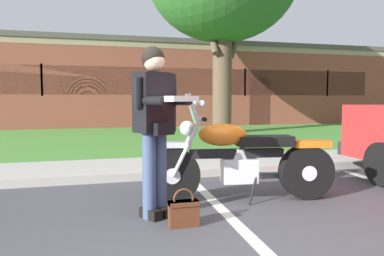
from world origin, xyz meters
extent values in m
plane|color=#424247|center=(0.00, 0.00, 0.00)|extent=(140.00, 140.00, 0.00)
cube|color=#ADA89E|center=(0.00, 2.67, 0.06)|extent=(60.00, 0.20, 0.12)
cube|color=#ADA89E|center=(0.00, 3.52, 0.04)|extent=(60.00, 1.50, 0.08)
cube|color=#478433|center=(0.00, 8.58, 0.03)|extent=(60.00, 8.62, 0.06)
cube|color=silver|center=(0.22, 0.20, 0.00)|extent=(0.36, 4.40, 0.01)
cylinder|color=black|center=(-0.20, 1.33, 0.32)|extent=(0.65, 0.19, 0.64)
cylinder|color=silver|center=(-0.20, 1.33, 0.32)|extent=(0.19, 0.14, 0.18)
cylinder|color=black|center=(1.38, 1.09, 0.32)|extent=(0.66, 0.27, 0.64)
cylinder|color=silver|center=(1.38, 1.09, 0.32)|extent=(0.21, 0.22, 0.18)
cube|color=silver|center=(-0.20, 1.33, 0.67)|extent=(0.46, 0.20, 0.06)
cube|color=orange|center=(1.43, 1.08, 0.66)|extent=(0.46, 0.26, 0.08)
cylinder|color=silver|center=(-0.08, 1.23, 0.60)|extent=(0.31, 0.09, 0.58)
cylinder|color=silver|center=(-0.06, 1.39, 0.60)|extent=(0.31, 0.09, 0.58)
sphere|color=silver|center=(-0.03, 1.30, 0.86)|extent=(0.17, 0.17, 0.17)
cylinder|color=silver|center=(0.11, 1.28, 0.98)|extent=(0.14, 0.72, 0.03)
cylinder|color=black|center=(0.05, 0.92, 0.98)|extent=(0.06, 0.11, 0.04)
cylinder|color=black|center=(0.16, 1.64, 0.98)|extent=(0.06, 0.11, 0.04)
sphere|color=silver|center=(0.04, 0.99, 1.14)|extent=(0.08, 0.08, 0.08)
sphere|color=silver|center=(0.13, 1.58, 1.14)|extent=(0.08, 0.08, 0.08)
cube|color=#B2BCC6|center=(0.03, 1.29, 1.08)|extent=(0.19, 0.38, 0.35)
cube|color=black|center=(0.54, 1.22, 0.56)|extent=(1.10, 0.26, 0.10)
ellipsoid|color=orange|center=(0.37, 1.24, 0.78)|extent=(0.60, 0.40, 0.26)
cube|color=black|center=(0.87, 1.17, 0.70)|extent=(0.67, 0.37, 0.12)
cube|color=silver|center=(0.57, 1.21, 0.36)|extent=(0.43, 0.30, 0.28)
cylinder|color=silver|center=(0.54, 1.22, 0.52)|extent=(0.19, 0.14, 0.21)
cylinder|color=silver|center=(0.60, 1.21, 0.52)|extent=(0.19, 0.14, 0.21)
cylinder|color=silver|center=(0.96, 1.30, 0.26)|extent=(0.61, 0.17, 0.08)
cylinder|color=silver|center=(1.15, 1.27, 0.26)|extent=(0.61, 0.17, 0.08)
cylinder|color=black|center=(0.67, 1.04, 0.15)|extent=(0.14, 0.11, 0.30)
cube|color=black|center=(-0.41, 0.90, 0.05)|extent=(0.22, 0.26, 0.10)
cube|color=black|center=(-0.53, 0.83, 0.05)|extent=(0.22, 0.26, 0.10)
cylinder|color=#3D4C70|center=(-0.42, 0.92, 0.43)|extent=(0.14, 0.14, 0.86)
cylinder|color=#3D4C70|center=(-0.54, 0.85, 0.43)|extent=(0.14, 0.14, 0.86)
cube|color=black|center=(-0.48, 0.88, 1.15)|extent=(0.44, 0.38, 0.58)
cube|color=black|center=(-0.48, 0.88, 1.42)|extent=(0.36, 0.32, 0.06)
sphere|color=beige|center=(-0.48, 0.88, 1.56)|extent=(0.21, 0.21, 0.21)
sphere|color=black|center=(-0.49, 0.90, 1.59)|extent=(0.23, 0.23, 0.23)
cube|color=black|center=(-0.41, 0.77, 0.90)|extent=(0.24, 0.20, 0.12)
cylinder|color=black|center=(-0.26, 0.82, 1.17)|extent=(0.25, 0.34, 0.09)
cylinder|color=black|center=(-0.54, 0.66, 1.17)|extent=(0.25, 0.34, 0.09)
cylinder|color=black|center=(-0.28, 0.98, 1.25)|extent=(0.10, 0.10, 0.28)
cylinder|color=black|center=(-0.66, 0.76, 1.25)|extent=(0.10, 0.10, 0.28)
cube|color=white|center=(-0.33, 0.62, 1.19)|extent=(0.44, 0.44, 0.05)
cube|color=#562D19|center=(-0.27, 0.53, 0.12)|extent=(0.28, 0.12, 0.24)
cube|color=#562D19|center=(-0.27, 0.52, 0.22)|extent=(0.28, 0.13, 0.04)
torus|color=#562D19|center=(-0.27, 0.53, 0.26)|extent=(0.20, 0.02, 0.20)
cylinder|color=brown|center=(3.18, 8.95, 1.65)|extent=(0.63, 0.63, 3.29)
cylinder|color=brown|center=(3.66, 8.95, 3.18)|extent=(0.22, 1.14, 1.23)
cylinder|color=brown|center=(2.83, 8.95, 3.19)|extent=(0.22, 0.88, 1.23)
cube|color=#336B2D|center=(-0.91, 13.25, 0.55)|extent=(2.53, 0.90, 1.10)
ellipsoid|color=#336B2D|center=(-0.91, 13.25, 1.10)|extent=(2.40, 0.84, 0.28)
cube|color=#336B2D|center=(3.39, 13.25, 0.55)|extent=(3.39, 0.90, 1.10)
ellipsoid|color=#336B2D|center=(3.39, 13.25, 1.10)|extent=(3.22, 0.84, 0.28)
cube|color=#336B2D|center=(7.69, 13.25, 0.55)|extent=(3.10, 0.90, 1.10)
ellipsoid|color=#336B2D|center=(7.69, 13.25, 1.10)|extent=(2.94, 0.84, 0.28)
cube|color=brown|center=(1.34, 18.10, 1.73)|extent=(24.07, 11.71, 3.47)
cube|color=#998466|center=(1.34, 12.29, 3.35)|extent=(24.07, 0.10, 0.24)
cube|color=#4C4742|center=(1.34, 18.10, 3.57)|extent=(24.31, 11.83, 0.20)
cube|color=#1E282D|center=(1.34, 12.28, 1.91)|extent=(20.46, 0.06, 1.10)
cube|color=brown|center=(-2.75, 12.27, 1.91)|extent=(0.08, 0.04, 1.20)
cube|color=brown|center=(1.34, 12.27, 1.91)|extent=(0.08, 0.04, 1.20)
cube|color=brown|center=(5.43, 12.27, 1.91)|extent=(0.08, 0.04, 1.20)
cube|color=brown|center=(9.52, 12.27, 1.91)|extent=(0.08, 0.04, 1.20)
cube|color=#473323|center=(6.15, 12.29, 1.05)|extent=(1.00, 0.08, 2.10)
camera|label=1|loc=(-1.11, -2.80, 1.19)|focal=35.14mm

